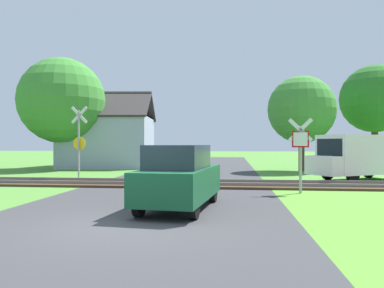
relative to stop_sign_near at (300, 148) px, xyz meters
name	(u,v)px	position (x,y,z in m)	size (l,w,h in m)	color
ground_plane	(126,226)	(-4.82, -5.89, -1.66)	(160.00, 160.00, 0.00)	#4C8433
road_asphalt	(146,210)	(-4.82, -3.89, -1.66)	(7.76, 80.00, 0.01)	#38383A
rail_track	(178,184)	(-4.82, 2.15, -1.60)	(60.00, 2.60, 0.22)	#422D1E
stop_sign_near	(300,148)	(0.00, 0.00, 0.00)	(0.87, 0.21, 2.75)	#9E9EA5
crossing_sign_far	(79,139)	(-10.08, 3.98, 0.39)	(0.88, 0.15, 3.69)	#9E9EA5
house	(109,140)	(-12.04, 14.37, 0.42)	(7.30, 7.28, 5.88)	#99A3B7
tree_far	(375,99)	(7.59, 13.82, 3.33)	(4.78, 4.78, 7.40)	#513823
tree_left	(62,101)	(-14.51, 11.45, 3.21)	(6.06, 6.06, 7.91)	#513823
tree_right	(301,110)	(2.04, 11.14, 2.38)	(4.40, 4.40, 6.25)	#513823
mail_truck	(359,155)	(3.74, 5.27, -0.42)	(5.16, 4.09, 2.24)	white
parked_car	(180,177)	(-3.92, -3.67, -0.76)	(2.10, 4.16, 1.78)	#144C2D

